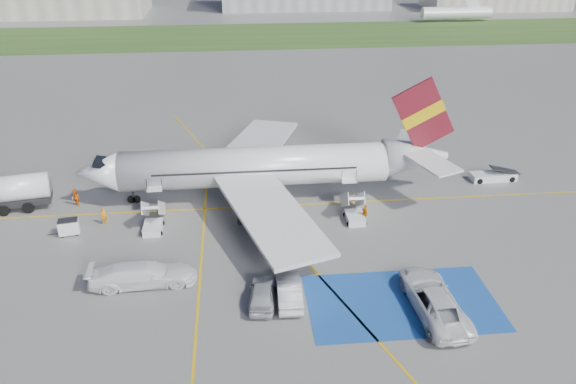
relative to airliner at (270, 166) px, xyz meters
name	(u,v)px	position (x,y,z in m)	size (l,w,h in m)	color
ground	(264,278)	(-1.51, -14.00, -3.39)	(400.00, 400.00, 0.00)	#60605E
grass_strip	(239,36)	(-1.51, 81.00, -3.39)	(400.00, 30.00, 0.01)	#2D4C1E
taxiway_line_main	(256,207)	(-1.51, -2.00, -3.39)	(120.00, 0.20, 0.01)	gold
taxiway_line_cross	(193,377)	(-6.51, -24.00, -3.39)	(0.20, 60.00, 0.01)	gold
taxiway_line_diag	(256,207)	(-1.51, -2.00, -3.39)	(0.20, 60.00, 0.01)	gold
staging_box	(402,302)	(8.49, -18.00, -3.39)	(14.00, 8.00, 0.01)	#194797
airliner	(270,166)	(0.00, 0.00, 0.00)	(36.81, 32.95, 11.92)	silver
airstairs_fwd	(153,223)	(-11.01, -5.30, -2.77)	(1.90, 5.20, 3.60)	silver
airstairs_aft	(354,213)	(7.49, -5.30, -2.77)	(1.90, 5.20, 3.60)	silver
gpu_cart	(69,228)	(-18.35, -5.56, -2.73)	(1.92, 1.41, 1.46)	silver
belt_loader	(493,177)	(24.09, 1.61, -3.01)	(5.22, 2.08, 1.55)	silver
car_silver_a	(262,293)	(-1.75, -16.94, -2.59)	(1.90, 4.73, 1.61)	#A6A9AD
car_silver_b	(289,290)	(0.20, -16.83, -2.56)	(1.76, 5.04, 1.66)	#A8AAAF
van_white_a	(435,296)	(10.48, -19.07, -2.16)	(3.03, 6.58, 2.47)	silver
van_white_b	(142,271)	(-10.81, -13.80, -2.19)	(2.50, 6.14, 2.41)	white
crew_fwd	(104,216)	(-15.58, -3.99, -2.57)	(0.60, 0.39, 1.64)	orange
crew_nose	(76,198)	(-19.02, -0.09, -2.52)	(0.85, 0.66, 1.75)	orange
crew_aft	(365,213)	(8.39, -5.85, -2.55)	(0.99, 0.41, 1.69)	orange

